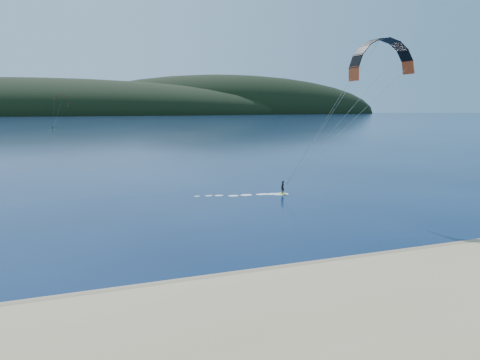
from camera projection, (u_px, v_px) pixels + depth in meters
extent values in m
plane|color=#07173A|center=(289.00, 310.00, 22.08)|extent=(1800.00, 1800.00, 0.00)
cube|color=#82674C|center=(255.00, 277.00, 26.24)|extent=(220.00, 2.50, 0.10)
ellipsoid|color=black|center=(47.00, 115.00, 671.67)|extent=(840.00, 280.00, 110.00)
ellipsoid|color=black|center=(231.00, 114.00, 814.75)|extent=(600.00, 240.00, 140.00)
cube|color=yellow|center=(282.00, 194.00, 51.97)|extent=(0.41, 1.23, 0.07)
imported|color=black|center=(283.00, 187.00, 51.85)|extent=(0.37, 0.56, 1.50)
cylinder|color=gray|center=(331.00, 132.00, 49.29)|extent=(0.02, 0.02, 16.09)
cube|color=yellow|center=(53.00, 130.00, 209.32)|extent=(1.24, 1.09, 0.07)
imported|color=black|center=(53.00, 128.00, 209.19)|extent=(0.95, 0.93, 1.55)
cylinder|color=gray|center=(57.00, 115.00, 207.04)|extent=(0.02, 0.02, 12.77)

